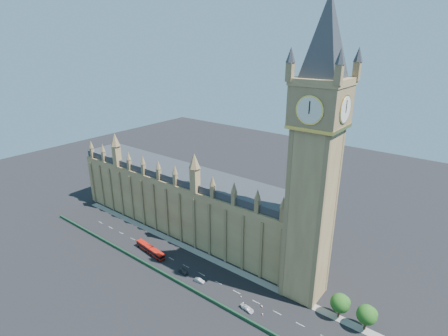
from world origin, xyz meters
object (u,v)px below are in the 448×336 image
Objects in this scene: red_bus at (150,250)px; car_silver at (199,280)px; car_grey at (183,271)px; car_white at (247,308)px.

red_bus reaches higher than car_silver.
car_grey is 8.29m from car_silver.
car_silver is at bearing 94.21° from car_white.
car_white is (49.37, -2.51, -0.79)m from red_bus.
red_bus is at bearing 93.99° from car_white.
red_bus is at bearing 92.84° from car_grey.
car_silver is at bearing 3.39° from red_bus.
car_silver is at bearing -85.52° from car_grey.
red_bus is 4.22× the size of car_silver.
car_grey is 0.85× the size of car_white.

